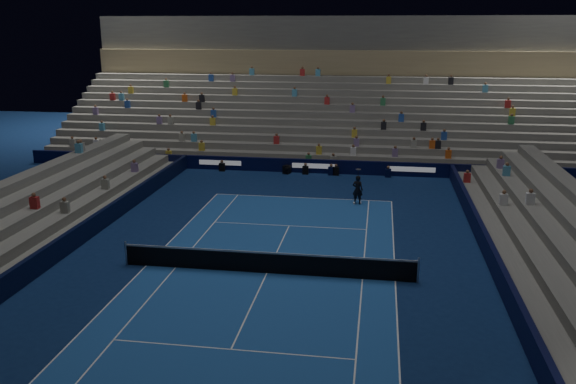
% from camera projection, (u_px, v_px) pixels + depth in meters
% --- Properties ---
extents(ground, '(90.00, 90.00, 0.00)m').
position_uv_depth(ground, '(267.00, 273.00, 25.82)').
color(ground, '#0C204C').
rests_on(ground, ground).
extents(court_surface, '(10.97, 23.77, 0.01)m').
position_uv_depth(court_surface, '(267.00, 273.00, 25.82)').
color(court_surface, '#1B4A96').
rests_on(court_surface, ground).
extents(sponsor_barrier_far, '(44.00, 0.25, 1.00)m').
position_uv_depth(sponsor_barrier_far, '(314.00, 166.00, 43.30)').
color(sponsor_barrier_far, black).
rests_on(sponsor_barrier_far, ground).
extents(sponsor_barrier_east, '(0.25, 37.00, 1.00)m').
position_uv_depth(sponsor_barrier_east, '(501.00, 276.00, 24.27)').
color(sponsor_barrier_east, black).
rests_on(sponsor_barrier_east, ground).
extents(sponsor_barrier_west, '(0.25, 37.00, 1.00)m').
position_uv_depth(sponsor_barrier_west, '(57.00, 250.00, 27.11)').
color(sponsor_barrier_west, black).
rests_on(sponsor_barrier_west, ground).
extents(grandstand_main, '(44.00, 15.20, 11.20)m').
position_uv_depth(grandstand_main, '(327.00, 109.00, 51.47)').
color(grandstand_main, slate).
rests_on(grandstand_main, ground).
extents(tennis_net, '(12.90, 0.10, 1.10)m').
position_uv_depth(tennis_net, '(267.00, 262.00, 25.69)').
color(tennis_net, '#B2B2B7').
rests_on(tennis_net, ground).
extents(tennis_player, '(0.72, 0.56, 1.76)m').
position_uv_depth(tennis_player, '(358.00, 190.00, 35.65)').
color(tennis_player, black).
rests_on(tennis_player, ground).
extents(broadcast_camera, '(0.61, 0.97, 0.59)m').
position_uv_depth(broadcast_camera, '(287.00, 169.00, 43.15)').
color(broadcast_camera, black).
rests_on(broadcast_camera, ground).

